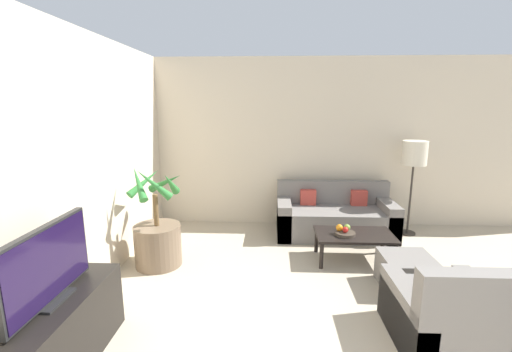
% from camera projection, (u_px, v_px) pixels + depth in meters
% --- Properties ---
extents(wall_back, '(7.90, 0.06, 2.70)m').
position_uv_depth(wall_back, '(352.00, 144.00, 5.51)').
color(wall_back, beige).
rests_on(wall_back, ground_plane).
extents(wall_left, '(0.06, 7.26, 2.70)m').
position_uv_depth(wall_left, '(45.00, 180.00, 2.85)').
color(wall_left, beige).
rests_on(wall_left, ground_plane).
extents(tv_console, '(0.45, 1.23, 0.57)m').
position_uv_depth(tv_console, '(57.00, 336.00, 2.54)').
color(tv_console, black).
rests_on(tv_console, ground_plane).
extents(television, '(0.18, 0.93, 0.57)m').
position_uv_depth(television, '(48.00, 265.00, 2.42)').
color(television, black).
rests_on(television, tv_console).
extents(potted_palm, '(0.66, 0.65, 1.28)m').
position_uv_depth(potted_palm, '(158.00, 237.00, 4.22)').
color(potted_palm, brown).
rests_on(potted_palm, ground_plane).
extents(sofa_loveseat, '(1.75, 0.80, 0.78)m').
position_uv_depth(sofa_loveseat, '(334.00, 217.00, 5.24)').
color(sofa_loveseat, slate).
rests_on(sofa_loveseat, ground_plane).
extents(floor_lamp, '(0.36, 0.36, 1.44)m').
position_uv_depth(floor_lamp, '(414.00, 156.00, 5.07)').
color(floor_lamp, '#2D2823').
rests_on(floor_lamp, ground_plane).
extents(coffee_table, '(0.97, 0.57, 0.36)m').
position_uv_depth(coffee_table, '(354.00, 237.00, 4.34)').
color(coffee_table, black).
rests_on(coffee_table, ground_plane).
extents(fruit_bowl, '(0.25, 0.25, 0.04)m').
position_uv_depth(fruit_bowl, '(345.00, 234.00, 4.28)').
color(fruit_bowl, '#42382D').
rests_on(fruit_bowl, coffee_table).
extents(apple_red, '(0.07, 0.07, 0.07)m').
position_uv_depth(apple_red, '(345.00, 230.00, 4.25)').
color(apple_red, red).
rests_on(apple_red, fruit_bowl).
extents(apple_green, '(0.08, 0.08, 0.08)m').
position_uv_depth(apple_green, '(347.00, 227.00, 4.32)').
color(apple_green, olive).
rests_on(apple_green, fruit_bowl).
extents(orange_fruit, '(0.09, 0.09, 0.09)m').
position_uv_depth(orange_fruit, '(339.00, 228.00, 4.31)').
color(orange_fruit, orange).
rests_on(orange_fruit, fruit_bowl).
extents(armchair, '(0.81, 0.87, 0.83)m').
position_uv_depth(armchair, '(447.00, 317.00, 2.79)').
color(armchair, slate).
rests_on(armchair, ground_plane).
extents(ottoman, '(0.53, 0.54, 0.36)m').
position_uv_depth(ottoman, '(407.00, 273.00, 3.70)').
color(ottoman, slate).
rests_on(ottoman, ground_plane).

